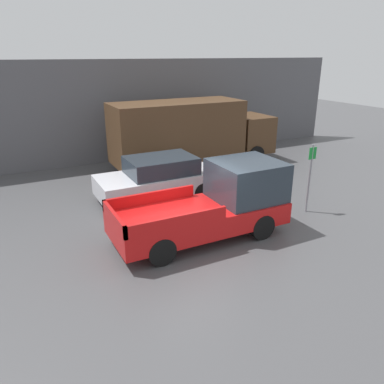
{
  "coord_description": "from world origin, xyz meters",
  "views": [
    {
      "loc": [
        -4.48,
        -8.53,
        5.19
      ],
      "look_at": [
        0.56,
        1.3,
        1.08
      ],
      "focal_mm": 35.0,
      "sensor_mm": 36.0,
      "label": 1
    }
  ],
  "objects": [
    {
      "name": "ground_plane",
      "position": [
        0.0,
        0.0,
        0.0
      ],
      "size": [
        60.0,
        60.0,
        0.0
      ],
      "primitive_type": "plane",
      "color": "#4C4C4F"
    },
    {
      "name": "building_wall",
      "position": [
        0.0,
        9.77,
        2.47
      ],
      "size": [
        28.0,
        0.15,
        4.93
      ],
      "color": "#56565B",
      "rests_on": "ground"
    },
    {
      "name": "pickup_truck",
      "position": [
        0.86,
        0.3,
        0.99
      ],
      "size": [
        5.18,
        2.04,
        2.15
      ],
      "color": "red",
      "rests_on": "ground"
    },
    {
      "name": "car",
      "position": [
        0.45,
        3.77,
        0.83
      ],
      "size": [
        4.47,
        2.01,
        1.62
      ],
      "color": "silver",
      "rests_on": "ground"
    },
    {
      "name": "delivery_truck",
      "position": [
        3.43,
        7.12,
        1.68
      ],
      "size": [
        8.0,
        2.4,
        3.13
      ],
      "color": "#4C331E",
      "rests_on": "ground"
    },
    {
      "name": "parking_sign",
      "position": [
        4.53,
        0.33,
        1.35
      ],
      "size": [
        0.3,
        0.07,
        2.39
      ],
      "color": "gray",
      "rests_on": "ground"
    }
  ]
}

